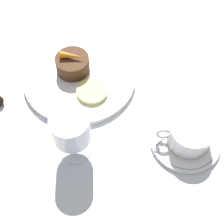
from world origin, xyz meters
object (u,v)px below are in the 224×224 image
at_px(dinner_plate, 80,77).
at_px(fork, 160,94).
at_px(dessert_cake, 73,64).
at_px(wine_glass, 71,131).
at_px(coffee_cup, 189,134).

relative_size(dinner_plate, fork, 1.46).
bearing_deg(fork, dessert_cake, -16.40).
height_order(dinner_plate, dessert_cake, dessert_cake).
bearing_deg(wine_glass, coffee_cup, -174.31).
relative_size(coffee_cup, dessert_cake, 1.42).
bearing_deg(dessert_cake, coffee_cup, 144.13).
height_order(coffee_cup, fork, coffee_cup).
xyz_separation_m(fork, dessert_cake, (0.21, -0.06, 0.03)).
bearing_deg(fork, dinner_plate, -12.59).
bearing_deg(dinner_plate, fork, 167.41).
xyz_separation_m(coffee_cup, dessert_cake, (0.26, -0.19, -0.00)).
bearing_deg(dessert_cake, fork, 163.60).
xyz_separation_m(wine_glass, fork, (-0.19, -0.15, -0.08)).
bearing_deg(wine_glass, fork, -141.63).
relative_size(coffee_cup, fork, 0.62).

